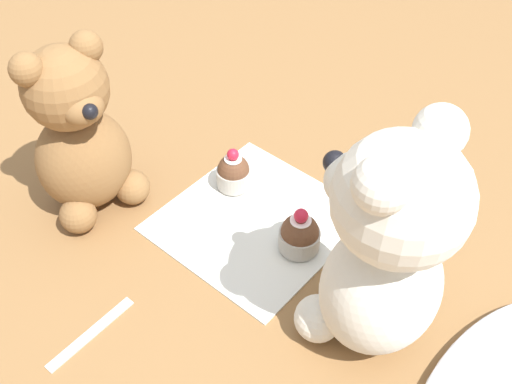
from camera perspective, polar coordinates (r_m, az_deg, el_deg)
name	(u,v)px	position (r m, az deg, el deg)	size (l,w,h in m)	color
ground_plane	(256,222)	(0.79, 0.00, -2.87)	(4.00, 4.00, 0.00)	olive
knitted_placemat	(256,220)	(0.79, 0.00, -2.72)	(0.23, 0.22, 0.01)	silver
teddy_bear_cream	(386,247)	(0.60, 12.28, -5.18)	(0.14, 0.15, 0.28)	silver
teddy_bear_tan	(79,137)	(0.78, -16.47, 5.09)	(0.14, 0.13, 0.24)	olive
cupcake_near_cream_bear	(301,233)	(0.75, 4.33, -3.91)	(0.05, 0.05, 0.07)	#B2ADA3
cupcake_near_tan_bear	(234,172)	(0.82, -2.15, 1.89)	(0.05, 0.05, 0.06)	#B2ADA3
teaspoon	(91,333)	(0.71, -15.45, -12.81)	(0.12, 0.01, 0.01)	silver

